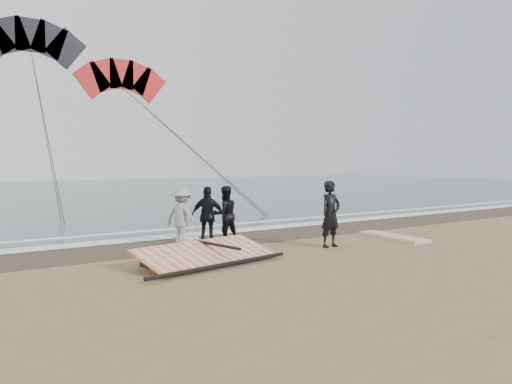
# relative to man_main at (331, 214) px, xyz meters

# --- Properties ---
(ground) EXTENTS (120.00, 120.00, 0.00)m
(ground) POSITION_rel_man_main_xyz_m (-1.13, -1.48, -0.98)
(ground) COLOR #8C704C
(ground) RESTS_ON ground
(sea) EXTENTS (120.00, 54.00, 0.02)m
(sea) POSITION_rel_man_main_xyz_m (-1.13, 31.52, -0.96)
(sea) COLOR #233838
(sea) RESTS_ON ground
(wet_sand) EXTENTS (120.00, 2.80, 0.01)m
(wet_sand) POSITION_rel_man_main_xyz_m (-1.13, 3.02, -0.97)
(wet_sand) COLOR #4C3D2B
(wet_sand) RESTS_ON ground
(foam_near) EXTENTS (120.00, 0.90, 0.01)m
(foam_near) POSITION_rel_man_main_xyz_m (-1.13, 4.42, -0.95)
(foam_near) COLOR white
(foam_near) RESTS_ON sea
(foam_far) EXTENTS (120.00, 0.45, 0.01)m
(foam_far) POSITION_rel_man_main_xyz_m (-1.13, 6.12, -0.95)
(foam_far) COLOR white
(foam_far) RESTS_ON sea
(man_main) EXTENTS (0.75, 0.52, 1.95)m
(man_main) POSITION_rel_man_main_xyz_m (0.00, 0.00, 0.00)
(man_main) COLOR black
(man_main) RESTS_ON ground
(board_white) EXTENTS (0.94, 2.60, 0.10)m
(board_white) POSITION_rel_man_main_xyz_m (2.84, 0.09, -0.93)
(board_white) COLOR white
(board_white) RESTS_ON ground
(board_cream) EXTENTS (1.44, 2.66, 0.11)m
(board_cream) POSITION_rel_man_main_xyz_m (-3.13, 2.87, -0.92)
(board_cream) COLOR beige
(board_cream) RESTS_ON ground
(trio_cluster) EXTENTS (2.39, 1.47, 1.77)m
(trio_cluster) POSITION_rel_man_main_xyz_m (-2.90, 2.45, -0.09)
(trio_cluster) COLOR black
(trio_cluster) RESTS_ON ground
(sail_rig) EXTENTS (4.04, 2.26, 0.49)m
(sail_rig) POSITION_rel_man_main_xyz_m (-4.26, 0.04, -0.78)
(sail_rig) COLOR black
(sail_rig) RESTS_ON ground
(kite_red) EXTENTS (7.08, 7.60, 16.83)m
(kite_red) POSITION_rel_man_main_xyz_m (1.68, 22.48, 6.88)
(kite_red) COLOR red
(kite_red) RESTS_ON ground
(kite_dark) EXTENTS (7.37, 6.35, 15.59)m
(kite_dark) POSITION_rel_man_main_xyz_m (-4.08, 22.05, 8.58)
(kite_dark) COLOR black
(kite_dark) RESTS_ON ground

